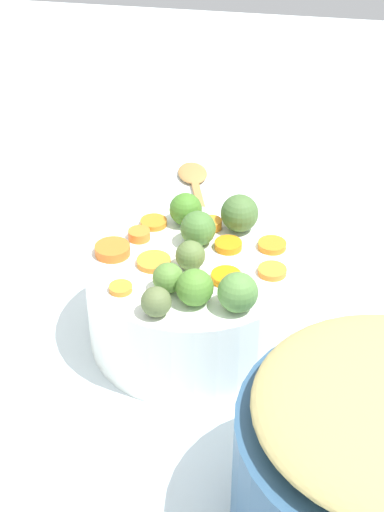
# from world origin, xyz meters

# --- Properties ---
(tabletop) EXTENTS (2.40, 2.40, 0.02)m
(tabletop) POSITION_xyz_m (0.00, 0.00, 0.01)
(tabletop) COLOR silver
(tabletop) RESTS_ON ground
(serving_bowl_carrots) EXTENTS (0.23, 0.23, 0.11)m
(serving_bowl_carrots) POSITION_xyz_m (-0.00, -0.00, 0.07)
(serving_bowl_carrots) COLOR white
(serving_bowl_carrots) RESTS_ON tabletop
(metal_pot) EXTENTS (0.25, 0.25, 0.14)m
(metal_pot) POSITION_xyz_m (-0.23, -0.20, 0.09)
(metal_pot) COLOR #2E5376
(metal_pot) RESTS_ON tabletop
(carrot_slice_0) EXTENTS (0.04, 0.04, 0.01)m
(carrot_slice_0) POSITION_xyz_m (-0.01, 0.04, 0.13)
(carrot_slice_0) COLOR orange
(carrot_slice_0) RESTS_ON serving_bowl_carrots
(carrot_slice_1) EXTENTS (0.03, 0.03, 0.01)m
(carrot_slice_1) POSITION_xyz_m (0.07, -0.01, 0.13)
(carrot_slice_1) COLOR orange
(carrot_slice_1) RESTS_ON serving_bowl_carrots
(carrot_slice_2) EXTENTS (0.04, 0.04, 0.01)m
(carrot_slice_2) POSITION_xyz_m (-0.03, -0.04, 0.13)
(carrot_slice_2) COLOR orange
(carrot_slice_2) RESTS_ON serving_bowl_carrots
(carrot_slice_3) EXTENTS (0.03, 0.03, 0.01)m
(carrot_slice_3) POSITION_xyz_m (0.04, 0.07, 0.13)
(carrot_slice_3) COLOR orange
(carrot_slice_3) RESTS_ON serving_bowl_carrots
(carrot_slice_4) EXTENTS (0.03, 0.03, 0.01)m
(carrot_slice_4) POSITION_xyz_m (0.07, 0.06, 0.13)
(carrot_slice_4) COLOR orange
(carrot_slice_4) RESTS_ON serving_bowl_carrots
(carrot_slice_5) EXTENTS (0.04, 0.04, 0.01)m
(carrot_slice_5) POSITION_xyz_m (0.03, -0.03, 0.13)
(carrot_slice_5) COLOR orange
(carrot_slice_5) RESTS_ON serving_bowl_carrots
(carrot_slice_6) EXTENTS (0.04, 0.04, 0.01)m
(carrot_slice_6) POSITION_xyz_m (0.04, -0.08, 0.13)
(carrot_slice_6) COLOR orange
(carrot_slice_6) RESTS_ON serving_bowl_carrots
(carrot_slice_7) EXTENTS (0.05, 0.05, 0.01)m
(carrot_slice_7) POSITION_xyz_m (0.00, 0.09, 0.13)
(carrot_slice_7) COLOR orange
(carrot_slice_7) RESTS_ON serving_bowl_carrots
(carrot_slice_8) EXTENTS (0.03, 0.03, 0.01)m
(carrot_slice_8) POSITION_xyz_m (-0.06, 0.06, 0.13)
(carrot_slice_8) COLOR orange
(carrot_slice_8) RESTS_ON serving_bowl_carrots
(carrot_slice_9) EXTENTS (0.03, 0.03, 0.01)m
(carrot_slice_9) POSITION_xyz_m (-0.01, -0.09, 0.13)
(carrot_slice_9) COLOR orange
(carrot_slice_9) RESTS_ON serving_bowl_carrots
(brussels_sprout_0) EXTENTS (0.04, 0.04, 0.04)m
(brussels_sprout_0) POSITION_xyz_m (0.07, -0.04, 0.15)
(brussels_sprout_0) COLOR #4A6F37
(brussels_sprout_0) RESTS_ON serving_bowl_carrots
(brussels_sprout_1) EXTENTS (0.04, 0.04, 0.04)m
(brussels_sprout_1) POSITION_xyz_m (-0.07, -0.06, 0.15)
(brussels_sprout_1) COLOR #55873F
(brussels_sprout_1) RESTS_ON serving_bowl_carrots
(brussels_sprout_2) EXTENTS (0.03, 0.03, 0.03)m
(brussels_sprout_2) POSITION_xyz_m (-0.05, 0.02, 0.14)
(brussels_sprout_2) COLOR #578638
(brussels_sprout_2) RESTS_ON serving_bowl_carrots
(brussels_sprout_3) EXTENTS (0.03, 0.03, 0.03)m
(brussels_sprout_3) POSITION_xyz_m (-0.09, 0.02, 0.14)
(brussels_sprout_3) COLOR #5D6E3F
(brussels_sprout_3) RESTS_ON serving_bowl_carrots
(brussels_sprout_4) EXTENTS (0.04, 0.04, 0.04)m
(brussels_sprout_4) POSITION_xyz_m (0.04, -0.00, 0.15)
(brussels_sprout_4) COLOR #497835
(brussels_sprout_4) RESTS_ON serving_bowl_carrots
(brussels_sprout_5) EXTENTS (0.03, 0.03, 0.03)m
(brussels_sprout_5) POSITION_xyz_m (-0.01, 0.00, 0.14)
(brussels_sprout_5) COLOR #5B743B
(brussels_sprout_5) RESTS_ON serving_bowl_carrots
(brussels_sprout_6) EXTENTS (0.04, 0.04, 0.04)m
(brussels_sprout_6) POSITION_xyz_m (-0.07, -0.02, 0.14)
(brussels_sprout_6) COLOR #518930
(brussels_sprout_6) RESTS_ON serving_bowl_carrots
(brussels_sprout_7) EXTENTS (0.04, 0.04, 0.04)m
(brussels_sprout_7) POSITION_xyz_m (0.08, 0.02, 0.14)
(brussels_sprout_7) COLOR #458028
(brussels_sprout_7) RESTS_ON serving_bowl_carrots
(wooden_spoon) EXTENTS (0.26, 0.10, 0.01)m
(wooden_spoon) POSITION_xyz_m (0.34, 0.06, 0.03)
(wooden_spoon) COLOR #B37E43
(wooden_spoon) RESTS_ON tabletop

